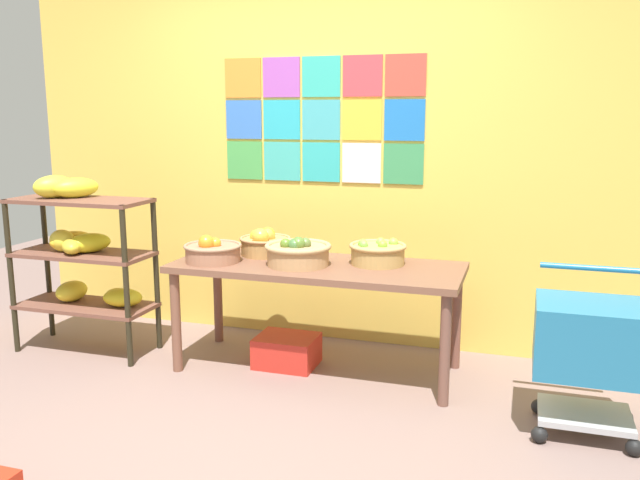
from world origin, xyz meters
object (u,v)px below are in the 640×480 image
at_px(banana_shelf_unit, 82,250).
at_px(fruit_basket_centre, 213,251).
at_px(fruit_basket_back_left, 298,252).
at_px(fruit_basket_right, 378,253).
at_px(display_table, 317,276).
at_px(fruit_basket_back_right, 265,243).
at_px(shopping_cart, 590,344).
at_px(produce_crate_under_table, 287,351).

bearing_deg(banana_shelf_unit, fruit_basket_centre, 0.10).
height_order(fruit_basket_back_left, fruit_basket_right, fruit_basket_back_left).
xyz_separation_m(display_table, fruit_basket_back_right, (-0.40, 0.15, 0.15)).
relative_size(banana_shelf_unit, shopping_cart, 1.45).
bearing_deg(display_table, fruit_basket_right, 18.51).
bearing_deg(banana_shelf_unit, display_table, 4.62).
distance_m(banana_shelf_unit, shopping_cart, 3.14).
relative_size(banana_shelf_unit, fruit_basket_right, 3.38).
bearing_deg(fruit_basket_right, display_table, -161.49).
bearing_deg(fruit_basket_centre, fruit_basket_back_right, 50.46).
bearing_deg(banana_shelf_unit, fruit_basket_right, 7.21).
bearing_deg(produce_crate_under_table, banana_shelf_unit, -174.55).
height_order(fruit_basket_back_right, fruit_basket_back_left, fruit_basket_back_right).
distance_m(fruit_basket_right, produce_crate_under_table, 0.86).
bearing_deg(fruit_basket_back_left, fruit_basket_centre, -172.53).
relative_size(banana_shelf_unit, produce_crate_under_table, 3.13).
bearing_deg(produce_crate_under_table, shopping_cart, -13.21).
distance_m(display_table, fruit_basket_back_right, 0.46).
bearing_deg(shopping_cart, fruit_basket_centre, 173.87).
bearing_deg(fruit_basket_back_left, produce_crate_under_table, 148.53).
xyz_separation_m(fruit_basket_back_left, fruit_basket_right, (0.45, 0.17, -0.01)).
relative_size(fruit_basket_centre, fruit_basket_right, 1.02).
bearing_deg(shopping_cart, produce_crate_under_table, 167.91).
xyz_separation_m(fruit_basket_centre, fruit_basket_right, (0.99, 0.24, 0.00)).
relative_size(fruit_basket_centre, shopping_cart, 0.44).
relative_size(display_table, fruit_basket_back_right, 5.29).
relative_size(banana_shelf_unit, display_table, 0.67).
relative_size(produce_crate_under_table, shopping_cart, 0.47).
height_order(display_table, fruit_basket_centre, fruit_basket_centre).
height_order(fruit_basket_right, produce_crate_under_table, fruit_basket_right).
relative_size(fruit_basket_back_right, fruit_basket_back_left, 0.82).
bearing_deg(fruit_basket_right, banana_shelf_unit, -172.79).
bearing_deg(fruit_basket_right, produce_crate_under_table, -168.44).
height_order(fruit_basket_back_right, fruit_basket_right, fruit_basket_back_right).
relative_size(fruit_basket_centre, produce_crate_under_table, 0.95).
relative_size(banana_shelf_unit, fruit_basket_centre, 3.30).
xyz_separation_m(banana_shelf_unit, display_table, (1.59, 0.13, -0.09)).
xyz_separation_m(banana_shelf_unit, produce_crate_under_table, (1.39, 0.13, -0.59)).
xyz_separation_m(display_table, shopping_cart, (1.53, -0.40, -0.13)).
distance_m(fruit_basket_back_right, produce_crate_under_table, 0.70).
distance_m(fruit_basket_centre, shopping_cart, 2.20).
xyz_separation_m(fruit_basket_back_left, shopping_cart, (1.63, -0.35, -0.28)).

